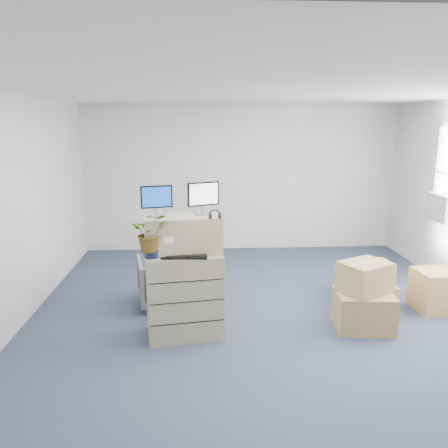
{
  "coord_description": "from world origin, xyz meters",
  "views": [
    {
      "loc": [
        -0.79,
        -4.87,
        2.45
      ],
      "look_at": [
        -0.49,
        0.4,
        1.22
      ],
      "focal_mm": 35.0,
      "sensor_mm": 36.0,
      "label": 1
    }
  ],
  "objects": [
    {
      "name": "water_bottle",
      "position": [
        -0.87,
        0.0,
        1.12
      ],
      "size": [
        0.07,
        0.07,
        0.23
      ],
      "primitive_type": "cylinder",
      "color": "gray",
      "rests_on": "filing_cabinet_lower"
    },
    {
      "name": "potted_plant",
      "position": [
        -1.32,
        -0.27,
        1.24
      ],
      "size": [
        0.4,
        0.44,
        0.42
      ],
      "rotation": [
        0.0,
        0.0,
        0.15
      ],
      "color": "#92B18E",
      "rests_on": "filing_cabinet_lower"
    },
    {
      "name": "tissue_box",
      "position": [
        -0.68,
        0.02,
        1.09
      ],
      "size": [
        0.2,
        0.11,
        0.08
      ],
      "primitive_type": "cube",
      "rotation": [
        0.0,
        0.0,
        -0.03
      ],
      "color": "#3F7BD9",
      "rests_on": "external_drive"
    },
    {
      "name": "office_chair",
      "position": [
        -1.28,
        0.83,
        0.37
      ],
      "size": [
        0.83,
        0.79,
        0.73
      ],
      "primitive_type": "imported",
      "rotation": [
        0.0,
        0.0,
        3.34
      ],
      "color": "#59585D",
      "rests_on": "ground"
    },
    {
      "name": "monitor_right",
      "position": [
        -0.75,
        0.01,
        1.64
      ],
      "size": [
        0.36,
        0.21,
        0.37
      ],
      "rotation": [
        0.0,
        0.0,
        0.39
      ],
      "color": "#99999E",
      "rests_on": "filing_cabinet_upper"
    },
    {
      "name": "ground",
      "position": [
        0.0,
        0.0,
        0.0
      ],
      "size": [
        7.0,
        7.0,
        0.0
      ],
      "primitive_type": "plane",
      "color": "#29364B",
      "rests_on": "ground"
    },
    {
      "name": "headphones",
      "position": [
        -0.63,
        -0.19,
        1.46
      ],
      "size": [
        0.13,
        0.03,
        0.13
      ],
      "primitive_type": "torus",
      "rotation": [
        1.57,
        0.0,
        0.15
      ],
      "color": "black",
      "rests_on": "filing_cabinet_upper"
    },
    {
      "name": "mouse",
      "position": [
        -0.66,
        -0.13,
        1.02
      ],
      "size": [
        0.11,
        0.07,
        0.03
      ],
      "primitive_type": "ellipsoid",
      "rotation": [
        0.0,
        0.0,
        -0.14
      ],
      "color": "silver",
      "rests_on": "filing_cabinet_lower"
    },
    {
      "name": "filing_cabinet_lower",
      "position": [
        -0.98,
        -0.1,
        0.5
      ],
      "size": [
        0.93,
        0.65,
        1.0
      ],
      "primitive_type": "cube",
      "rotation": [
        0.0,
        0.0,
        0.15
      ],
      "color": "#9C8A6B",
      "rests_on": "ground"
    },
    {
      "name": "filing_cabinet_upper",
      "position": [
        -0.99,
        -0.06,
        1.21
      ],
      "size": [
        0.91,
        0.55,
        0.43
      ],
      "primitive_type": "cube",
      "rotation": [
        0.0,
        0.0,
        0.15
      ],
      "color": "#9C8A6B",
      "rests_on": "filing_cabinet_lower"
    },
    {
      "name": "ac_unit",
      "position": [
        2.87,
        1.4,
        1.2
      ],
      "size": [
        0.24,
        0.6,
        0.4
      ],
      "primitive_type": "cube",
      "color": "silver",
      "rests_on": "wall_right"
    },
    {
      "name": "cardboard_boxes",
      "position": [
        1.67,
        0.34,
        0.3
      ],
      "size": [
        2.04,
        1.56,
        0.84
      ],
      "color": "#9D704B",
      "rests_on": "ground"
    },
    {
      "name": "monitor_left",
      "position": [
        -1.27,
        -0.07,
        1.62
      ],
      "size": [
        0.35,
        0.17,
        0.35
      ],
      "rotation": [
        0.0,
        0.0,
        0.24
      ],
      "color": "#99999E",
      "rests_on": "filing_cabinet_upper"
    },
    {
      "name": "external_drive",
      "position": [
        -0.66,
        0.1,
        1.03
      ],
      "size": [
        0.2,
        0.15,
        0.06
      ],
      "primitive_type": "cube",
      "rotation": [
        0.0,
        0.0,
        -0.08
      ],
      "color": "black",
      "rests_on": "filing_cabinet_lower"
    },
    {
      "name": "phone_dock",
      "position": [
        -1.06,
        -0.04,
        1.04
      ],
      "size": [
        0.07,
        0.06,
        0.13
      ],
      "rotation": [
        0.0,
        0.0,
        0.15
      ],
      "color": "silver",
      "rests_on": "filing_cabinet_lower"
    },
    {
      "name": "keyboard",
      "position": [
        -0.97,
        -0.23,
        1.01
      ],
      "size": [
        0.52,
        0.24,
        0.03
      ],
      "primitive_type": "cube",
      "rotation": [
        0.0,
        0.0,
        -0.06
      ],
      "color": "black",
      "rests_on": "filing_cabinet_lower"
    },
    {
      "name": "wall_back",
      "position": [
        0.0,
        3.51,
        1.4
      ],
      "size": [
        6.0,
        0.02,
        2.8
      ],
      "primitive_type": "cube",
      "color": "beige",
      "rests_on": "ground"
    }
  ]
}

